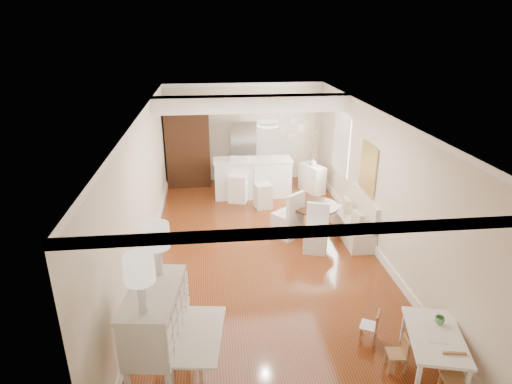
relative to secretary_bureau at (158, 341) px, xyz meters
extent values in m
plane|color=brown|center=(1.70, 3.25, -0.73)|extent=(9.00, 9.00, 0.00)
cube|color=white|center=(1.70, 3.25, 2.07)|extent=(4.50, 9.00, 0.04)
cube|color=beige|center=(1.70, 7.75, 0.67)|extent=(4.50, 0.04, 2.80)
cube|color=beige|center=(1.70, -1.25, 0.67)|extent=(4.50, 0.04, 2.80)
cube|color=beige|center=(-0.55, 3.25, 0.67)|extent=(0.04, 9.00, 2.80)
cube|color=beige|center=(3.95, 3.25, 0.67)|extent=(0.04, 9.00, 2.80)
cube|color=white|center=(1.70, 5.45, 1.89)|extent=(4.50, 0.45, 0.36)
cube|color=tan|center=(3.91, 3.75, 0.82)|extent=(0.04, 0.84, 1.04)
cube|color=white|center=(3.93, 5.65, 0.82)|extent=(0.04, 1.10, 1.40)
cylinder|color=#381E11|center=(0.50, 7.73, 1.12)|extent=(0.30, 0.03, 0.30)
cylinder|color=white|center=(1.70, 2.75, 2.02)|extent=(0.36, 0.36, 0.08)
cube|color=silver|center=(0.00, 0.00, 0.00)|extent=(1.28, 1.30, 1.46)
cube|color=beige|center=(0.31, 0.13, -0.33)|extent=(0.50, 0.50, 0.80)
cube|color=white|center=(3.54, -0.06, -0.45)|extent=(0.93, 1.25, 0.56)
cube|color=#9B7046|center=(3.07, -0.01, -0.48)|extent=(0.27, 0.27, 0.51)
cube|color=#A3744A|center=(2.91, 0.57, -0.47)|extent=(0.34, 0.34, 0.51)
cube|color=#AE7D4F|center=(3.57, -0.54, -0.43)|extent=(0.33, 0.33, 0.60)
cube|color=silver|center=(3.69, 3.75, -0.24)|extent=(0.52, 1.60, 0.98)
cylinder|color=#402214|center=(2.88, 3.96, -0.38)|extent=(1.37, 1.37, 0.70)
cube|color=silver|center=(2.77, 3.28, -0.25)|extent=(0.59, 0.60, 0.96)
cube|color=silver|center=(2.30, 3.97, -0.21)|extent=(0.71, 0.72, 1.05)
cube|color=white|center=(1.80, 6.35, -0.21)|extent=(2.05, 0.65, 1.03)
cube|color=white|center=(1.39, 6.05, -0.15)|extent=(0.57, 0.57, 1.15)
cube|color=silver|center=(1.97, 5.57, -0.23)|extent=(0.46, 0.46, 0.99)
cube|color=#381E11|center=(0.10, 7.43, 0.42)|extent=(1.20, 0.60, 2.30)
imported|color=silver|center=(2.00, 7.40, 0.17)|extent=(0.75, 0.65, 1.80)
cube|color=white|center=(3.45, 6.52, -0.35)|extent=(0.65, 0.87, 0.76)
imported|color=#5DA062|center=(3.69, 0.15, -0.12)|extent=(0.15, 0.15, 0.10)
imported|color=white|center=(3.46, 6.52, 0.12)|extent=(0.19, 0.19, 0.18)
camera|label=1|loc=(0.74, -4.25, 3.58)|focal=30.00mm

